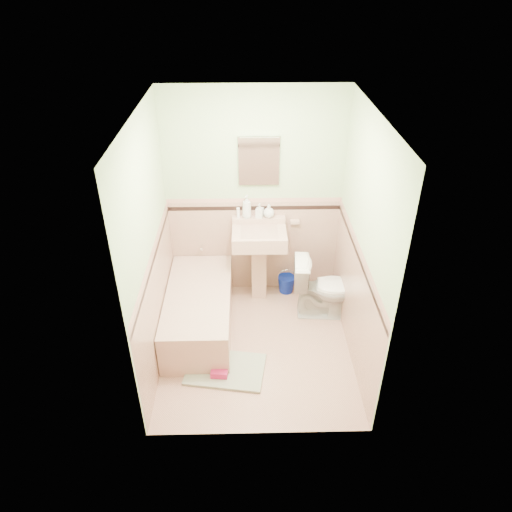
{
  "coord_description": "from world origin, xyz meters",
  "views": [
    {
      "loc": [
        -0.09,
        -3.79,
        3.59
      ],
      "look_at": [
        0.0,
        0.25,
        1.0
      ],
      "focal_mm": 33.24,
      "sensor_mm": 36.0,
      "label": 1
    }
  ],
  "objects_px": {
    "bucket": "(286,284)",
    "shoe": "(219,374)",
    "soap_bottle_mid": "(260,211)",
    "toilet": "(325,288)",
    "soap_bottle_left": "(247,207)",
    "medicine_cabinet": "(259,160)",
    "bathtub": "(199,311)",
    "soap_bottle_right": "(269,211)",
    "sink": "(259,265)"
  },
  "relations": [
    {
      "from": "toilet",
      "to": "shoe",
      "type": "relative_size",
      "value": 4.47
    },
    {
      "from": "toilet",
      "to": "soap_bottle_left",
      "type": "bearing_deg",
      "value": 65.21
    },
    {
      "from": "soap_bottle_left",
      "to": "soap_bottle_right",
      "type": "distance_m",
      "value": 0.26
    },
    {
      "from": "toilet",
      "to": "bucket",
      "type": "xyz_separation_m",
      "value": [
        -0.4,
        0.44,
        -0.26
      ]
    },
    {
      "from": "shoe",
      "to": "soap_bottle_mid",
      "type": "bearing_deg",
      "value": 78.9
    },
    {
      "from": "soap_bottle_left",
      "to": "soap_bottle_right",
      "type": "xyz_separation_m",
      "value": [
        0.25,
        0.0,
        -0.06
      ]
    },
    {
      "from": "soap_bottle_left",
      "to": "soap_bottle_mid",
      "type": "xyz_separation_m",
      "value": [
        0.15,
        0.0,
        -0.05
      ]
    },
    {
      "from": "soap_bottle_right",
      "to": "toilet",
      "type": "height_order",
      "value": "soap_bottle_right"
    },
    {
      "from": "soap_bottle_left",
      "to": "shoe",
      "type": "distance_m",
      "value": 1.88
    },
    {
      "from": "bucket",
      "to": "sink",
      "type": "bearing_deg",
      "value": -159.47
    },
    {
      "from": "medicine_cabinet",
      "to": "soap_bottle_mid",
      "type": "relative_size",
      "value": 3.27
    },
    {
      "from": "bathtub",
      "to": "bucket",
      "type": "relative_size",
      "value": 7.04
    },
    {
      "from": "toilet",
      "to": "sink",
      "type": "bearing_deg",
      "value": 71.62
    },
    {
      "from": "bathtub",
      "to": "toilet",
      "type": "bearing_deg",
      "value": 8.64
    },
    {
      "from": "bucket",
      "to": "soap_bottle_mid",
      "type": "bearing_deg",
      "value": 171.42
    },
    {
      "from": "soap_bottle_left",
      "to": "bathtub",
      "type": "bearing_deg",
      "value": -127.42
    },
    {
      "from": "sink",
      "to": "toilet",
      "type": "distance_m",
      "value": 0.82
    },
    {
      "from": "bathtub",
      "to": "soap_bottle_left",
      "type": "bearing_deg",
      "value": 52.58
    },
    {
      "from": "medicine_cabinet",
      "to": "bucket",
      "type": "xyz_separation_m",
      "value": [
        0.35,
        -0.08,
        -1.59
      ]
    },
    {
      "from": "bathtub",
      "to": "shoe",
      "type": "distance_m",
      "value": 0.84
    },
    {
      "from": "soap_bottle_left",
      "to": "toilet",
      "type": "relative_size",
      "value": 0.37
    },
    {
      "from": "soap_bottle_right",
      "to": "bucket",
      "type": "height_order",
      "value": "soap_bottle_right"
    },
    {
      "from": "soap_bottle_left",
      "to": "bucket",
      "type": "relative_size",
      "value": 1.28
    },
    {
      "from": "soap_bottle_mid",
      "to": "bucket",
      "type": "bearing_deg",
      "value": -8.58
    },
    {
      "from": "medicine_cabinet",
      "to": "toilet",
      "type": "distance_m",
      "value": 1.61
    },
    {
      "from": "toilet",
      "to": "soap_bottle_mid",
      "type": "bearing_deg",
      "value": 60.61
    },
    {
      "from": "bathtub",
      "to": "bucket",
      "type": "xyz_separation_m",
      "value": [
        1.03,
        0.66,
        -0.12
      ]
    },
    {
      "from": "sink",
      "to": "bathtub",
      "type": "bearing_deg",
      "value": -142.07
    },
    {
      "from": "soap_bottle_left",
      "to": "soap_bottle_right",
      "type": "bearing_deg",
      "value": 0.0
    },
    {
      "from": "bathtub",
      "to": "shoe",
      "type": "bearing_deg",
      "value": -72.53
    },
    {
      "from": "bathtub",
      "to": "soap_bottle_right",
      "type": "distance_m",
      "value": 1.38
    },
    {
      "from": "bucket",
      "to": "shoe",
      "type": "height_order",
      "value": "bucket"
    },
    {
      "from": "shoe",
      "to": "bucket",
      "type": "bearing_deg",
      "value": 67.05
    },
    {
      "from": "medicine_cabinet",
      "to": "bucket",
      "type": "height_order",
      "value": "medicine_cabinet"
    },
    {
      "from": "bucket",
      "to": "medicine_cabinet",
      "type": "bearing_deg",
      "value": 166.84
    },
    {
      "from": "medicine_cabinet",
      "to": "toilet",
      "type": "xyz_separation_m",
      "value": [
        0.75,
        -0.52,
        -1.33
      ]
    },
    {
      "from": "soap_bottle_right",
      "to": "shoe",
      "type": "xyz_separation_m",
      "value": [
        -0.55,
        -1.49,
        -1.04
      ]
    },
    {
      "from": "medicine_cabinet",
      "to": "shoe",
      "type": "height_order",
      "value": "medicine_cabinet"
    },
    {
      "from": "bathtub",
      "to": "bucket",
      "type": "height_order",
      "value": "bathtub"
    },
    {
      "from": "sink",
      "to": "soap_bottle_left",
      "type": "xyz_separation_m",
      "value": [
        -0.14,
        0.18,
        0.68
      ]
    },
    {
      "from": "bathtub",
      "to": "medicine_cabinet",
      "type": "distance_m",
      "value": 1.78
    },
    {
      "from": "shoe",
      "to": "toilet",
      "type": "bearing_deg",
      "value": 45.71
    },
    {
      "from": "sink",
      "to": "soap_bottle_left",
      "type": "distance_m",
      "value": 0.72
    },
    {
      "from": "bathtub",
      "to": "soap_bottle_left",
      "type": "distance_m",
      "value": 1.29
    },
    {
      "from": "bathtub",
      "to": "soap_bottle_mid",
      "type": "distance_m",
      "value": 1.33
    },
    {
      "from": "toilet",
      "to": "bucket",
      "type": "distance_m",
      "value": 0.65
    },
    {
      "from": "soap_bottle_mid",
      "to": "soap_bottle_right",
      "type": "height_order",
      "value": "soap_bottle_mid"
    },
    {
      "from": "medicine_cabinet",
      "to": "shoe",
      "type": "bearing_deg",
      "value": -105.85
    },
    {
      "from": "shoe",
      "to": "soap_bottle_right",
      "type": "bearing_deg",
      "value": 75.21
    },
    {
      "from": "soap_bottle_right",
      "to": "bucket",
      "type": "bearing_deg",
      "value": -12.46
    }
  ]
}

